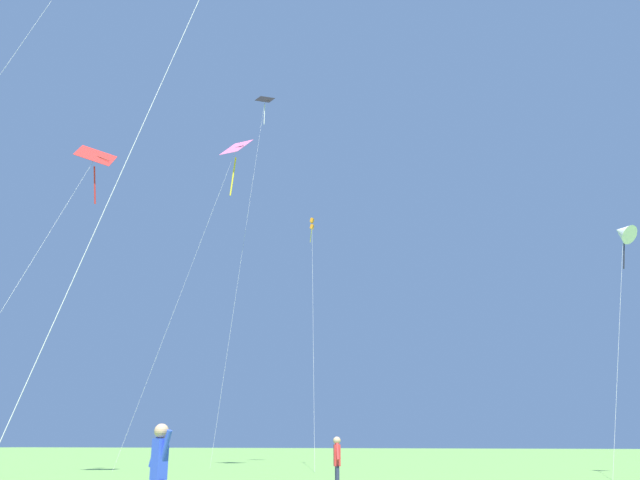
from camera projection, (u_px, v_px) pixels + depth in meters
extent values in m
cube|color=red|center=(96.00, 156.00, 35.24)|extent=(1.85, 1.99, 1.51)
cylinder|color=#3F382D|center=(96.00, 156.00, 35.24)|extent=(1.51, 0.52, 0.66)
cylinder|color=red|center=(95.00, 185.00, 34.85)|extent=(0.21, 0.35, 2.05)
cylinder|color=silver|center=(17.00, 285.00, 28.56)|extent=(1.24, 9.17, 15.99)
cube|color=pink|center=(236.00, 147.00, 47.28)|extent=(2.64, 1.88, 1.63)
cylinder|color=#3F382D|center=(236.00, 147.00, 47.28)|extent=(1.79, 1.14, 0.55)
cylinder|color=yellow|center=(233.00, 176.00, 46.44)|extent=(0.22, 0.52, 3.02)
cylinder|color=silver|center=(183.00, 287.00, 41.21)|extent=(2.53, 7.43, 21.53)
cone|color=white|center=(623.00, 232.00, 34.48)|extent=(1.67, 1.64, 1.36)
cylinder|color=black|center=(624.00, 254.00, 33.99)|extent=(0.31, 0.47, 1.63)
cylinder|color=silver|center=(619.00, 341.00, 30.50)|extent=(2.09, 5.80, 11.89)
cube|color=orange|center=(312.00, 220.00, 48.79)|extent=(0.31, 0.35, 0.35)
cube|color=orange|center=(312.00, 227.00, 48.64)|extent=(0.31, 0.35, 0.35)
cylinder|color=#3F382D|center=(312.00, 224.00, 48.71)|extent=(0.02, 0.02, 0.70)
cylinder|color=yellow|center=(311.00, 235.00, 48.61)|extent=(0.29, 0.29, 1.04)
cylinder|color=silver|center=(313.00, 327.00, 41.40)|extent=(4.01, 9.26, 16.87)
cube|color=black|center=(265.00, 99.00, 55.46)|extent=(1.53, 0.81, 1.19)
cylinder|color=#3F382D|center=(265.00, 99.00, 55.46)|extent=(1.11, 0.33, 0.58)
cylinder|color=silver|center=(264.00, 114.00, 54.99)|extent=(0.12, 0.19, 1.91)
cylinder|color=silver|center=(242.00, 254.00, 47.52)|extent=(0.99, 7.84, 28.98)
cube|color=red|center=(337.00, 455.00, 19.22)|extent=(0.26, 0.26, 0.60)
cylinder|color=red|center=(336.00, 450.00, 19.38)|extent=(0.20, 0.28, 0.56)
cylinder|color=red|center=(338.00, 450.00, 19.15)|extent=(0.20, 0.28, 0.56)
sphere|color=tan|center=(337.00, 441.00, 19.34)|extent=(0.22, 0.22, 0.22)
cube|color=blue|center=(160.00, 459.00, 10.86)|extent=(0.28, 0.27, 0.65)
cylinder|color=blue|center=(165.00, 449.00, 10.82)|extent=(0.30, 0.19, 0.61)
cylinder|color=blue|center=(156.00, 449.00, 10.99)|extent=(0.30, 0.19, 0.61)
sphere|color=tan|center=(161.00, 431.00, 10.99)|extent=(0.24, 0.24, 0.24)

